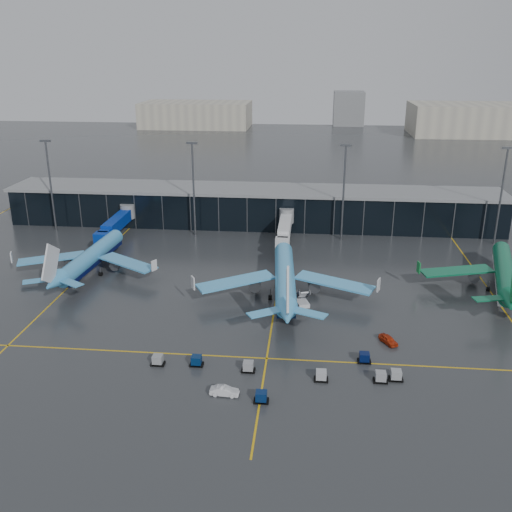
# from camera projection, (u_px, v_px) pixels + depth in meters

# --- Properties ---
(ground) EXTENTS (600.00, 600.00, 0.00)m
(ground) POSITION_uv_depth(u_px,v_px,m) (221.00, 316.00, 109.50)
(ground) COLOR #282B2D
(ground) RESTS_ON ground
(terminal_pier) EXTENTS (142.00, 17.00, 10.70)m
(terminal_pier) POSITION_uv_depth(u_px,v_px,m) (254.00, 206.00, 165.65)
(terminal_pier) COLOR black
(terminal_pier) RESTS_ON ground
(jet_bridges) EXTENTS (94.00, 27.50, 7.20)m
(jet_bridges) POSITION_uv_depth(u_px,v_px,m) (116.00, 224.00, 151.36)
(jet_bridges) COLOR #595B60
(jet_bridges) RESTS_ON ground
(flood_masts) EXTENTS (203.00, 0.50, 25.50)m
(flood_masts) POSITION_uv_depth(u_px,v_px,m) (268.00, 187.00, 151.11)
(flood_masts) COLOR #595B60
(flood_masts) RESTS_ON ground
(distant_hangars) EXTENTS (260.00, 71.00, 22.00)m
(distant_hangars) POSITION_uv_depth(u_px,v_px,m) (367.00, 117.00, 354.59)
(distant_hangars) COLOR #B2AD99
(distant_hangars) RESTS_ON ground
(taxi_lines) EXTENTS (220.00, 120.00, 0.02)m
(taxi_lines) POSITION_uv_depth(u_px,v_px,m) (276.00, 296.00, 118.51)
(taxi_lines) COLOR gold
(taxi_lines) RESTS_ON ground
(airliner_arkefly) EXTENTS (37.01, 41.54, 12.16)m
(airliner_arkefly) POSITION_uv_depth(u_px,v_px,m) (91.00, 247.00, 129.18)
(airliner_arkefly) COLOR #3E93CC
(airliner_arkefly) RESTS_ON ground
(airliner_klm_near) EXTENTS (41.02, 45.94, 13.35)m
(airliner_klm_near) POSITION_uv_depth(u_px,v_px,m) (285.00, 266.00, 116.44)
(airliner_klm_near) COLOR #45A5E2
(airliner_klm_near) RESTS_ON ground
(airliner_aer_lingus) EXTENTS (44.95, 48.61, 12.64)m
(airliner_aer_lingus) POSITION_uv_depth(u_px,v_px,m) (506.00, 261.00, 119.72)
(airliner_aer_lingus) COLOR #0B603D
(airliner_aer_lingus) RESTS_ON ground
(baggage_carts) EXTENTS (40.11, 14.28, 1.70)m
(baggage_carts) POSITION_uv_depth(u_px,v_px,m) (290.00, 371.00, 89.35)
(baggage_carts) COLOR black
(baggage_carts) RESTS_ON ground
(mobile_airstair) EXTENTS (3.05, 3.71, 3.45)m
(mobile_airstair) POSITION_uv_depth(u_px,v_px,m) (302.00, 302.00, 113.98)
(mobile_airstair) COLOR silver
(mobile_airstair) RESTS_ON ground
(service_van_red) EXTENTS (3.50, 4.42, 1.41)m
(service_van_red) POSITION_uv_depth(u_px,v_px,m) (388.00, 340.00, 99.19)
(service_van_red) COLOR #AD280D
(service_van_red) RESTS_ON ground
(service_van_white) EXTENTS (4.40, 1.71, 1.43)m
(service_van_white) POSITION_uv_depth(u_px,v_px,m) (224.00, 391.00, 84.27)
(service_van_white) COLOR silver
(service_van_white) RESTS_ON ground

